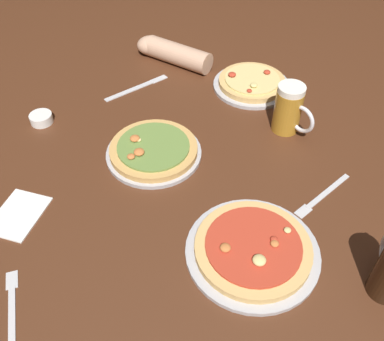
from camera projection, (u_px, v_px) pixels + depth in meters
The scene contains 11 objects.
ground_plane at pixel (192, 180), 1.17m from camera, with size 2.40×2.40×0.03m, color #4C2816.
pizza_plate_near at pixel (253, 249), 0.97m from camera, with size 0.31×0.31×0.05m.
pizza_plate_far at pixel (153, 150), 1.21m from camera, with size 0.27×0.27×0.05m.
pizza_plate_side at pixel (252, 83), 1.44m from camera, with size 0.26×0.26×0.05m.
beer_mug_amber at pixel (289, 109), 1.25m from camera, with size 0.11×0.12×0.15m.
ramekin_sauce at pixel (41, 118), 1.31m from camera, with size 0.07×0.07×0.03m, color white.
napkin_folded at pixel (18, 214), 1.06m from camera, with size 0.11×0.15×0.01m, color white.
fork_left at pixel (12, 312), 0.88m from camera, with size 0.07×0.21×0.01m.
knife_right at pixel (137, 87), 1.45m from camera, with size 0.21×0.16×0.01m.
fork_spare at pixel (322, 195), 1.11m from camera, with size 0.18×0.15×0.01m.
diner_arm at pixel (170, 52), 1.55m from camera, with size 0.28×0.21×0.08m.
Camera 1 is at (-0.02, -0.81, 0.83)m, focal length 40.04 mm.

